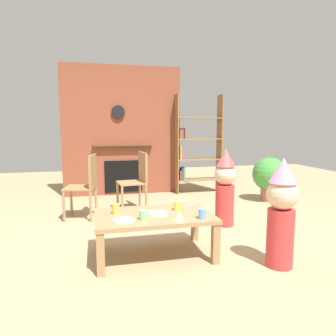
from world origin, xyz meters
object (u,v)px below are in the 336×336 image
paper_cup_center (202,214)px  child_with_cone_hat (281,210)px  coffee_table (154,220)px  paper_cup_near_right (116,209)px  bookshelf (195,148)px  paper_cup_far_left (177,206)px  child_in_pink (225,185)px  birthday_cake_slice (179,216)px  paper_plate_rear (157,213)px  potted_plant_tall (269,176)px  paper_plate_front (124,220)px  dining_chair_left (86,183)px  dining_chair_middle (137,178)px  paper_cup_near_left (143,215)px

paper_cup_center → child_with_cone_hat: size_ratio=0.09×
coffee_table → paper_cup_near_right: 0.40m
bookshelf → paper_cup_far_left: bearing=-111.7°
coffee_table → child_in_pink: child_in_pink is taller
birthday_cake_slice → child_in_pink: bearing=47.8°
paper_plate_rear → potted_plant_tall: potted_plant_tall is taller
paper_cup_center → potted_plant_tall: bearing=46.4°
paper_plate_front → potted_plant_tall: 3.32m
paper_cup_center → paper_cup_far_left: 0.37m
dining_chair_left → dining_chair_middle: size_ratio=1.00×
paper_cup_near_left → paper_cup_far_left: 0.46m
bookshelf → paper_cup_center: bookshelf is taller
bookshelf → child_in_pink: (-0.26, -2.05, -0.34)m
paper_plate_rear → potted_plant_tall: 2.95m
paper_cup_near_left → paper_plate_front: size_ratio=0.44×
bookshelf → paper_cup_far_left: bookshelf is taller
paper_cup_near_right → paper_plate_rear: paper_cup_near_right is taller
bookshelf → paper_plate_rear: (-1.30, -2.78, -0.44)m
birthday_cake_slice → child_in_pink: (0.89, 0.98, 0.06)m
paper_plate_rear → paper_plate_front: bearing=-156.5°
bookshelf → potted_plant_tall: (1.03, -0.98, -0.43)m
child_in_pink → dining_chair_left: size_ratio=1.11×
potted_plant_tall → birthday_cake_slice: bearing=-136.9°
paper_cup_far_left → coffee_table: bearing=-162.9°
bookshelf → dining_chair_middle: bookshelf is taller
birthday_cake_slice → dining_chair_middle: dining_chair_middle is taller
bookshelf → child_with_cone_hat: bookshelf is taller
paper_cup_near_right → dining_chair_middle: dining_chair_middle is taller
paper_cup_near_right → potted_plant_tall: (2.73, 1.69, -0.03)m
dining_chair_middle → potted_plant_tall: (2.31, 0.09, -0.07)m
bookshelf → child_in_pink: size_ratio=1.90×
bookshelf → child_in_pink: 2.10m
potted_plant_tall → paper_plate_front: bearing=-144.0°
child_with_cone_hat → paper_plate_front: bearing=10.7°
bookshelf → paper_cup_near_right: (-1.70, -2.67, -0.40)m
paper_plate_rear → child_with_cone_hat: child_with_cone_hat is taller
paper_plate_front → paper_plate_rear: size_ratio=0.96×
child_with_cone_hat → dining_chair_left: size_ratio=1.12×
birthday_cake_slice → child_in_pink: 1.32m
paper_cup_far_left → dining_chair_middle: dining_chair_middle is taller
bookshelf → paper_plate_rear: size_ratio=9.05×
paper_cup_near_right → dining_chair_left: bearing=103.1°
paper_cup_near_left → paper_plate_front: bearing=178.3°
paper_plate_front → child_in_pink: size_ratio=0.20×
paper_cup_near_right → child_in_pink: bearing=23.3°
paper_cup_far_left → paper_cup_near_left: bearing=-148.8°
paper_cup_center → coffee_table: bearing=148.0°
bookshelf → paper_cup_near_right: bearing=-122.5°
paper_cup_center → dining_chair_left: 2.04m
paper_plate_rear → dining_chair_middle: (0.03, 1.71, 0.08)m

